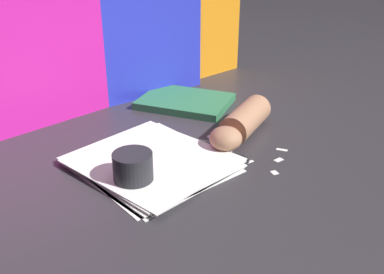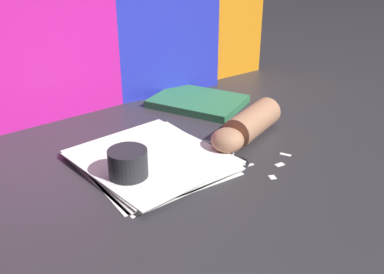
{
  "view_description": "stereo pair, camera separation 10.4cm",
  "coord_description": "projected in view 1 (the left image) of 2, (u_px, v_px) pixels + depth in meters",
  "views": [
    {
      "loc": [
        -0.7,
        -0.72,
        0.52
      ],
      "look_at": [
        -0.04,
        -0.05,
        0.06
      ],
      "focal_mm": 42.0,
      "sensor_mm": 36.0,
      "label": 1
    },
    {
      "loc": [
        -0.62,
        -0.79,
        0.52
      ],
      "look_at": [
        -0.04,
        -0.05,
        0.06
      ],
      "focal_mm": 42.0,
      "sensor_mm": 36.0,
      "label": 2
    }
  ],
  "objects": [
    {
      "name": "book_closed",
      "position": [
        185.0,
        101.0,
        1.38
      ],
      "size": [
        0.29,
        0.32,
        0.02
      ],
      "color": "#2D7247",
      "rests_on": "ground_plane"
    },
    {
      "name": "paper_scrap_far",
      "position": [
        279.0,
        160.0,
        1.07
      ],
      "size": [
        0.02,
        0.02,
        0.0
      ],
      "color": "white",
      "rests_on": "ground_plane"
    },
    {
      "name": "paper_scrap_side",
      "position": [
        282.0,
        150.0,
        1.12
      ],
      "size": [
        0.02,
        0.03,
        0.0
      ],
      "color": "white",
      "rests_on": "ground_plane"
    },
    {
      "name": "mug",
      "position": [
        133.0,
        170.0,
        0.95
      ],
      "size": [
        0.09,
        0.09,
        0.08
      ],
      "color": "#232328",
      "rests_on": "ground_plane"
    },
    {
      "name": "ground_plane",
      "position": [
        189.0,
        148.0,
        1.12
      ],
      "size": [
        6.0,
        6.0,
        0.0
      ],
      "primitive_type": "plane",
      "color": "#2D2B30"
    },
    {
      "name": "backdrop_panel_left",
      "position": [
        5.0,
        43.0,
        1.1
      ],
      "size": [
        0.55,
        0.03,
        0.49
      ],
      "color": "#D81E9E",
      "rests_on": "ground_plane"
    },
    {
      "name": "scissors",
      "position": [
        231.0,
        155.0,
        1.08
      ],
      "size": [
        0.16,
        0.18,
        0.01
      ],
      "color": "silver",
      "rests_on": "ground_plane"
    },
    {
      "name": "hand_forearm",
      "position": [
        241.0,
        124.0,
        1.17
      ],
      "size": [
        0.28,
        0.16,
        0.08
      ],
      "color": "#A87556",
      "rests_on": "ground_plane"
    },
    {
      "name": "backdrop_panel_center",
      "position": [
        98.0,
        48.0,
        1.29
      ],
      "size": [
        0.73,
        0.12,
        0.37
      ],
      "color": "#2833D1",
      "rests_on": "ground_plane"
    },
    {
      "name": "backdrop_panel_right",
      "position": [
        167.0,
        16.0,
        1.44
      ],
      "size": [
        0.66,
        0.05,
        0.48
      ],
      "color": "orange",
      "rests_on": "ground_plane"
    },
    {
      "name": "paper_scrap_near",
      "position": [
        249.0,
        162.0,
        1.06
      ],
      "size": [
        0.02,
        0.01,
        0.0
      ],
      "color": "white",
      "rests_on": "ground_plane"
    },
    {
      "name": "paper_stack",
      "position": [
        152.0,
        162.0,
        1.04
      ],
      "size": [
        0.32,
        0.35,
        0.02
      ],
      "color": "white",
      "rests_on": "ground_plane"
    },
    {
      "name": "paper_scrap_mid",
      "position": [
        275.0,
        172.0,
        1.01
      ],
      "size": [
        0.02,
        0.02,
        0.0
      ],
      "color": "white",
      "rests_on": "ground_plane"
    }
  ]
}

